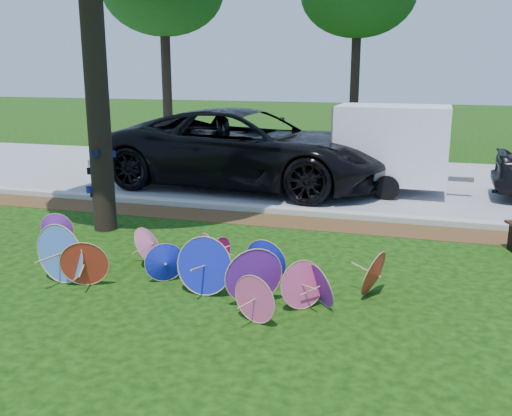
{
  "coord_description": "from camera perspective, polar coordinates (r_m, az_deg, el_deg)",
  "views": [
    {
      "loc": [
        3.08,
        -6.67,
        3.15
      ],
      "look_at": [
        0.5,
        2.0,
        0.9
      ],
      "focal_mm": 40.0,
      "sensor_mm": 36.0,
      "label": 1
    }
  ],
  "objects": [
    {
      "name": "mulch_strip",
      "position": [
        12.01,
        1.12,
        -1.21
      ],
      "size": [
        90.0,
        1.0,
        0.01
      ],
      "primitive_type": "cube",
      "color": "#472D16",
      "rests_on": "ground"
    },
    {
      "name": "street",
      "position": [
        16.61,
        5.6,
        3.0
      ],
      "size": [
        90.0,
        8.0,
        0.01
      ],
      "primitive_type": "cube",
      "color": "gray",
      "rests_on": "ground"
    },
    {
      "name": "parasol_pile",
      "position": [
        8.39,
        -6.28,
        -5.48
      ],
      "size": [
        6.29,
        2.36,
        0.92
      ],
      "color": "#DD4984",
      "rests_on": "ground"
    },
    {
      "name": "ground",
      "position": [
        7.99,
        -7.65,
        -9.38
      ],
      "size": [
        90.0,
        90.0,
        0.0
      ],
      "primitive_type": "plane",
      "color": "black",
      "rests_on": "ground"
    },
    {
      "name": "cargo_trailer",
      "position": [
        14.83,
        13.43,
        6.25
      ],
      "size": [
        2.75,
        1.77,
        2.51
      ],
      "primitive_type": "cube",
      "rotation": [
        0.0,
        0.0,
        -0.02
      ],
      "color": "white",
      "rests_on": "ground"
    },
    {
      "name": "curb",
      "position": [
        12.65,
        1.97,
        -0.18
      ],
      "size": [
        90.0,
        0.3,
        0.12
      ],
      "primitive_type": "cube",
      "color": "#B7B5AD",
      "rests_on": "ground"
    },
    {
      "name": "black_van",
      "position": [
        15.2,
        -0.96,
        5.97
      ],
      "size": [
        7.65,
        3.92,
        2.07
      ],
      "primitive_type": "imported",
      "rotation": [
        0.0,
        0.0,
        1.5
      ],
      "color": "black",
      "rests_on": "ground"
    }
  ]
}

